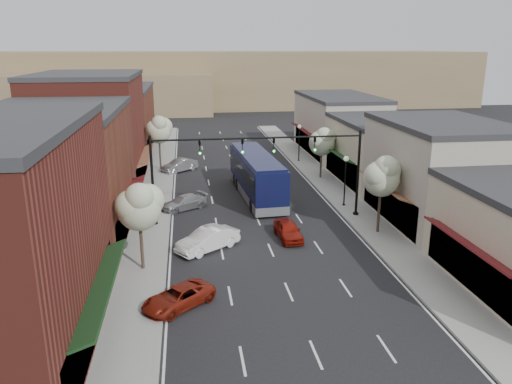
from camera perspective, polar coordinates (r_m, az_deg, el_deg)
name	(u,v)px	position (r m, az deg, el deg)	size (l,w,h in m)	color
ground	(276,262)	(32.12, 2.31, -8.04)	(160.00, 160.00, 0.00)	black
sidewalk_left	(157,188)	(49.16, -11.29, 0.47)	(2.80, 73.00, 0.15)	gray
sidewalk_right	(325,181)	(50.96, 7.91, 1.20)	(2.80, 73.00, 0.15)	gray
curb_left	(171,187)	(49.10, -9.66, 0.54)	(0.25, 73.00, 0.17)	gray
curb_right	(312,182)	(50.60, 6.38, 1.14)	(0.25, 73.00, 0.17)	gray
bldg_left_midnear	(58,176)	(36.90, -21.72, 1.69)	(10.14, 14.10, 9.40)	brown
bldg_left_midfar	(92,132)	(50.19, -18.25, 6.53)	(10.14, 14.10, 10.90)	maroon
bldg_left_far	(115,121)	(66.00, -15.83, 7.81)	(10.14, 18.10, 8.40)	brown
bldg_right_midnear	(439,173)	(40.74, 20.15, 2.07)	(9.14, 12.10, 7.90)	#B1A598
bldg_right_midfar	(379,151)	(51.50, 13.90, 4.57)	(9.14, 12.10, 6.40)	beige
bldg_right_far	(338,125)	(64.41, 9.36, 7.56)	(9.14, 16.10, 7.40)	#B1A598
hill_far	(207,79)	(119.11, -5.59, 12.78)	(120.00, 30.00, 12.00)	#7A6647
hill_near	(87,93)	(108.95, -18.73, 10.63)	(50.00, 20.00, 8.00)	#7A6647
signal_mast_right	(329,161)	(39.33, 8.39, 3.49)	(8.22, 0.46, 7.00)	black
signal_mast_left	(184,166)	(37.76, -8.24, 2.96)	(8.22, 0.46, 7.00)	black
tree_right_near	(382,175)	(36.54, 14.26, 1.89)	(2.85, 2.65, 5.95)	#47382B
tree_right_far	(322,141)	(51.44, 7.59, 5.83)	(2.85, 2.65, 5.43)	#47382B
tree_left_near	(140,205)	(30.24, -13.16, -1.48)	(2.85, 2.65, 5.69)	#47382B
tree_left_far	(159,129)	(55.46, -11.02, 7.07)	(2.85, 2.65, 6.13)	#47382B
lamp_post_near	(345,173)	(42.66, 10.18, 2.18)	(0.44, 0.44, 4.44)	black
lamp_post_far	(299,137)	(59.16, 4.96, 6.31)	(0.44, 0.44, 4.44)	black
coach_bus	(256,175)	(45.20, 0.04, 1.97)	(3.61, 12.98, 3.92)	#0E1138
red_hatchback	(288,230)	(35.70, 3.70, -4.36)	(1.54, 3.82, 1.30)	maroon
parked_car_a	(178,297)	(27.09, -8.87, -11.81)	(1.87, 4.05, 1.13)	maroon
parked_car_b	(208,239)	(33.84, -5.54, -5.42)	(1.59, 4.55, 1.50)	white
parked_car_c	(184,202)	(42.40, -8.26, -1.19)	(1.69, 4.15, 1.21)	#9B9BA0
parked_car_e	(180,165)	(55.31, -8.71, 3.03)	(1.47, 4.21, 1.39)	gray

